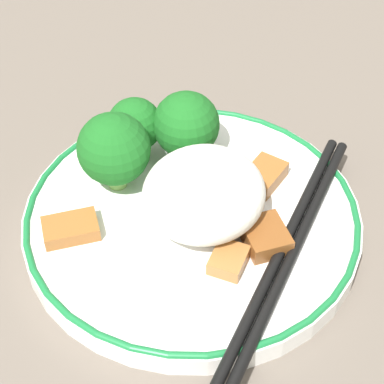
# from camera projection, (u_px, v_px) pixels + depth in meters

# --- Properties ---
(ground_plane) EXTENTS (3.00, 3.00, 0.00)m
(ground_plane) POSITION_uv_depth(u_px,v_px,m) (192.00, 227.00, 0.48)
(ground_plane) COLOR #665B51
(plate) EXTENTS (0.25, 0.25, 0.02)m
(plate) POSITION_uv_depth(u_px,v_px,m) (192.00, 218.00, 0.47)
(plate) COLOR white
(plate) RESTS_ON ground_plane
(rice_mound) EXTENTS (0.09, 0.08, 0.05)m
(rice_mound) POSITION_uv_depth(u_px,v_px,m) (200.00, 196.00, 0.44)
(rice_mound) COLOR white
(rice_mound) RESTS_ON plate
(broccoli_back_left) EXTENTS (0.05, 0.05, 0.06)m
(broccoli_back_left) POSITION_uv_depth(u_px,v_px,m) (186.00, 125.00, 0.49)
(broccoli_back_left) COLOR #7FB756
(broccoli_back_left) RESTS_ON plate
(broccoli_back_center) EXTENTS (0.04, 0.04, 0.05)m
(broccoli_back_center) POSITION_uv_depth(u_px,v_px,m) (135.00, 125.00, 0.49)
(broccoli_back_center) COLOR #7FB756
(broccoli_back_center) RESTS_ON plate
(broccoli_back_right) EXTENTS (0.05, 0.05, 0.06)m
(broccoli_back_right) POSITION_uv_depth(u_px,v_px,m) (114.00, 149.00, 0.46)
(broccoli_back_right) COLOR #7FB756
(broccoli_back_right) RESTS_ON plate
(meat_near_front) EXTENTS (0.04, 0.03, 0.01)m
(meat_near_front) POSITION_uv_depth(u_px,v_px,m) (264.00, 176.00, 0.48)
(meat_near_front) COLOR #995B28
(meat_near_front) RESTS_ON plate
(meat_near_left) EXTENTS (0.03, 0.03, 0.01)m
(meat_near_left) POSITION_uv_depth(u_px,v_px,m) (229.00, 260.00, 0.43)
(meat_near_left) COLOR #9E6633
(meat_near_left) RESTS_ON plate
(meat_near_right) EXTENTS (0.05, 0.04, 0.01)m
(meat_near_right) POSITION_uv_depth(u_px,v_px,m) (71.00, 229.00, 0.45)
(meat_near_right) COLOR #995B28
(meat_near_right) RESTS_ON plate
(meat_near_back) EXTENTS (0.04, 0.04, 0.01)m
(meat_near_back) POSITION_uv_depth(u_px,v_px,m) (265.00, 237.00, 0.44)
(meat_near_back) COLOR brown
(meat_near_back) RESTS_ON plate
(meat_on_rice_edge) EXTENTS (0.03, 0.03, 0.01)m
(meat_on_rice_edge) POSITION_uv_depth(u_px,v_px,m) (196.00, 188.00, 0.48)
(meat_on_rice_edge) COLOR brown
(meat_on_rice_edge) RESTS_ON plate
(chopsticks) EXTENTS (0.24, 0.08, 0.01)m
(chopsticks) POSITION_uv_depth(u_px,v_px,m) (286.00, 254.00, 0.43)
(chopsticks) COLOR black
(chopsticks) RESTS_ON plate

